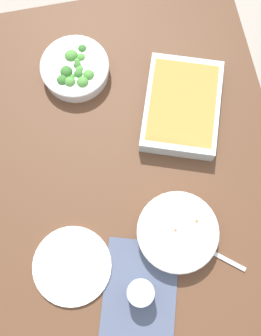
# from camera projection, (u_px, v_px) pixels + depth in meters

# --- Properties ---
(ground_plane) EXTENTS (6.00, 6.00, 0.00)m
(ground_plane) POSITION_uv_depth(u_px,v_px,m) (130.00, 208.00, 1.93)
(ground_plane) COLOR #B2A899
(dining_table) EXTENTS (1.20, 0.90, 0.74)m
(dining_table) POSITION_uv_depth(u_px,v_px,m) (130.00, 175.00, 1.30)
(dining_table) COLOR brown
(dining_table) RESTS_ON ground_plane
(placemat) EXTENTS (0.33, 0.27, 0.00)m
(placemat) POSITION_uv_depth(u_px,v_px,m) (140.00, 292.00, 1.12)
(placemat) COLOR #4C5670
(placemat) RESTS_ON dining_table
(stew_bowl) EXTENTS (0.23, 0.23, 0.06)m
(stew_bowl) POSITION_uv_depth(u_px,v_px,m) (177.00, 232.00, 1.13)
(stew_bowl) COLOR white
(stew_bowl) RESTS_ON dining_table
(broccoli_bowl) EXTENTS (0.21, 0.21, 0.07)m
(broccoli_bowl) POSITION_uv_depth(u_px,v_px,m) (75.00, 69.00, 1.26)
(broccoli_bowl) COLOR white
(broccoli_bowl) RESTS_ON dining_table
(baking_dish) EXTENTS (0.36, 0.31, 0.06)m
(baking_dish) POSITION_uv_depth(u_px,v_px,m) (182.00, 106.00, 1.23)
(baking_dish) COLOR silver
(baking_dish) RESTS_ON dining_table
(drink_cup) EXTENTS (0.07, 0.07, 0.08)m
(drink_cup) POSITION_uv_depth(u_px,v_px,m) (140.00, 292.00, 1.09)
(drink_cup) COLOR #B2BCC6
(drink_cup) RESTS_ON dining_table
(side_plate) EXTENTS (0.22, 0.22, 0.01)m
(side_plate) POSITION_uv_depth(u_px,v_px,m) (72.00, 266.00, 1.14)
(side_plate) COLOR white
(side_plate) RESTS_ON dining_table
(spoon_by_stew) EXTENTS (0.12, 0.15, 0.01)m
(spoon_by_stew) POSITION_uv_depth(u_px,v_px,m) (209.00, 250.00, 1.15)
(spoon_by_stew) COLOR silver
(spoon_by_stew) RESTS_ON dining_table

